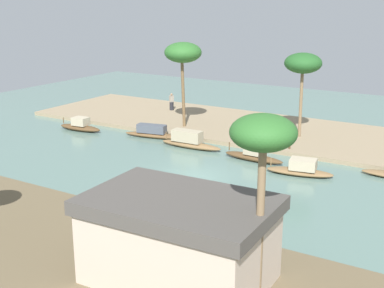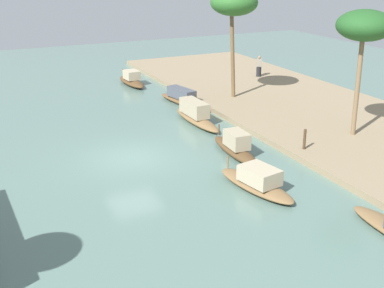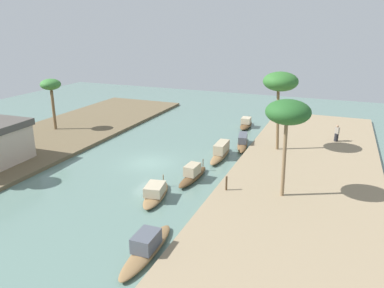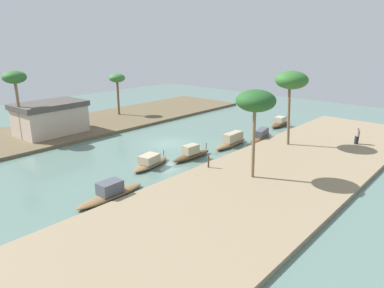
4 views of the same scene
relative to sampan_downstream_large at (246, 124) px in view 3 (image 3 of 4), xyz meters
name	(u,v)px [view 3 (image 3 of 4)]	position (x,y,z in m)	size (l,w,h in m)	color
river_water	(149,163)	(-14.37, 4.89, -0.41)	(70.22, 70.22, 0.00)	slate
riverbank_left	(302,185)	(-14.37, -7.87, -0.25)	(44.71, 11.29, 0.32)	#937F60
riverbank_right	(35,144)	(-14.37, 17.64, -0.25)	(44.71, 11.29, 0.32)	brown
sampan_downstream_large	(246,124)	(0.00, 0.00, 0.00)	(4.17, 1.36, 1.16)	brown
sampan_upstream_small	(243,142)	(-6.70, -1.35, 0.01)	(5.34, 1.97, 1.08)	brown
sampan_foreground	(156,193)	(-20.07, 1.27, 0.00)	(4.42, 2.00, 1.08)	brown
sampan_midstream	(221,152)	(-10.67, -0.38, 0.11)	(5.06, 1.15, 1.33)	brown
sampan_open_hull	(193,174)	(-16.23, 0.08, 0.04)	(4.49, 1.17, 1.27)	brown
sampan_near_left_bank	(147,247)	(-25.92, -1.27, 0.01)	(5.33, 1.29, 1.21)	brown
person_on_near_bank	(337,135)	(-2.80, -9.81, 0.59)	(0.54, 0.54, 1.65)	#232328
mooring_post	(226,183)	(-17.62, -3.02, 0.43)	(0.14, 0.14, 1.04)	#4C3823
palm_tree_left_near	(288,113)	(-16.97, -6.73, 5.63)	(2.87, 2.87, 6.59)	#7F6647
palm_tree_left_far	(281,82)	(-7.40, -4.68, 6.10)	(3.08, 3.08, 7.12)	brown
palm_tree_right_tall	(51,86)	(-9.81, 19.02, 4.65)	(2.14, 2.14, 5.53)	brown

